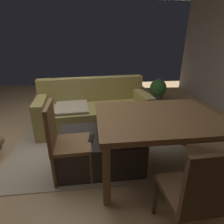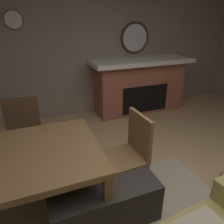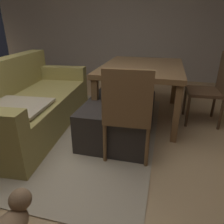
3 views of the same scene
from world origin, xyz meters
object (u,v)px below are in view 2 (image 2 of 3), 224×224
object	(u,v)px
round_wall_mirror	(135,38)
tv_remote	(107,165)
dining_chair_west	(131,149)
dining_chair_south	(24,129)
fireplace	(139,85)
ottoman_coffee_table	(100,192)
dining_table	(23,162)
wall_clock	(14,20)

from	to	relation	value
round_wall_mirror	tv_remote	distance (m)	3.01
dining_chair_west	dining_chair_south	xyz separation A→B (m)	(1.10, -0.92, 0.00)
fireplace	round_wall_mirror	xyz separation A→B (m)	(0.00, -0.29, 0.93)
tv_remote	ottoman_coffee_table	bearing A→B (deg)	48.26
tv_remote	dining_chair_west	distance (m)	0.33
fireplace	tv_remote	size ratio (longest dim) A/B	13.01
round_wall_mirror	tv_remote	size ratio (longest dim) A/B	3.96
dining_chair_south	dining_chair_west	bearing A→B (deg)	140.16
dining_table	dining_chair_south	size ratio (longest dim) A/B	1.51
dining_table	ottoman_coffee_table	bearing A→B (deg)	165.27
round_wall_mirror	dining_table	bearing A→B (deg)	45.28
tv_remote	dining_chair_west	bearing A→B (deg)	-160.00
tv_remote	dining_chair_south	bearing A→B (deg)	-44.90
ottoman_coffee_table	wall_clock	world-z (taller)	wall_clock
dining_table	dining_chair_west	distance (m)	1.10
round_wall_mirror	dining_chair_south	xyz separation A→B (m)	(2.29, 1.39, -0.97)
dining_table	tv_remote	bearing A→B (deg)	174.95
dining_chair_south	tv_remote	bearing A→B (deg)	128.40
ottoman_coffee_table	tv_remote	xyz separation A→B (m)	(-0.12, -0.11, 0.23)
fireplace	ottoman_coffee_table	bearing A→B (deg)	53.54
tv_remote	dining_chair_south	size ratio (longest dim) A/B	0.17
fireplace	round_wall_mirror	bearing A→B (deg)	-90.00
fireplace	round_wall_mirror	world-z (taller)	round_wall_mirror
tv_remote	round_wall_mirror	bearing A→B (deg)	-115.63
wall_clock	round_wall_mirror	bearing A→B (deg)	-180.00
round_wall_mirror	tv_remote	xyz separation A→B (m)	(1.51, 2.38, -1.05)
fireplace	dining_table	size ratio (longest dim) A/B	1.48
tv_remote	dining_chair_south	distance (m)	1.27
fireplace	ottoman_coffee_table	distance (m)	2.76
dining_table	wall_clock	world-z (taller)	wall_clock
dining_chair_west	wall_clock	size ratio (longest dim) A/B	3.06
fireplace	dining_chair_west	distance (m)	2.35
dining_chair_south	wall_clock	size ratio (longest dim) A/B	3.06
dining_chair_west	wall_clock	bearing A→B (deg)	-65.62
wall_clock	fireplace	bearing A→B (deg)	172.72
round_wall_mirror	dining_chair_south	bearing A→B (deg)	31.22
fireplace	ottoman_coffee_table	size ratio (longest dim) A/B	2.01
round_wall_mirror	wall_clock	size ratio (longest dim) A/B	2.08
dining_table	wall_clock	xyz separation A→B (m)	(-0.05, -2.31, 1.18)
round_wall_mirror	dining_table	world-z (taller)	round_wall_mirror
round_wall_mirror	tv_remote	world-z (taller)	round_wall_mirror
ottoman_coffee_table	fireplace	bearing A→B (deg)	-126.46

